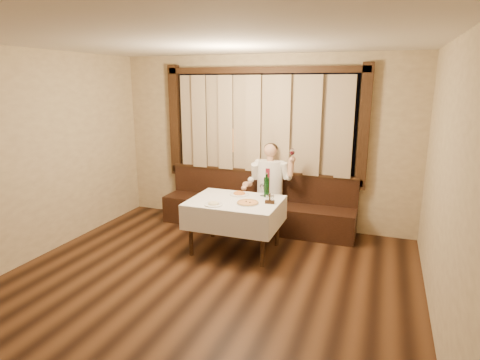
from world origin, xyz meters
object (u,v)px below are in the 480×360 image
(green_bottle, at_px, (266,187))
(seated_man, at_px, (269,181))
(pasta_cream, at_px, (213,203))
(pizza, at_px, (248,203))
(banquette, at_px, (257,209))
(pasta_red, at_px, (239,192))
(dining_table, at_px, (235,207))
(cruet_caddy, at_px, (270,200))

(green_bottle, relative_size, seated_man, 0.25)
(green_bottle, bearing_deg, pasta_cream, -131.65)
(pizza, relative_size, seated_man, 0.22)
(banquette, xyz_separation_m, pasta_red, (-0.04, -0.75, 0.49))
(dining_table, height_order, pasta_red, pasta_red)
(dining_table, distance_m, cruet_caddy, 0.52)
(pizza, bearing_deg, banquette, 101.16)
(cruet_caddy, bearing_deg, banquette, 107.53)
(cruet_caddy, bearing_deg, pizza, -166.12)
(banquette, height_order, pasta_cream, banquette)
(dining_table, xyz_separation_m, pasta_red, (-0.04, 0.27, 0.14))
(dining_table, relative_size, green_bottle, 3.61)
(dining_table, xyz_separation_m, cruet_caddy, (0.50, 0.01, 0.15))
(pizza, height_order, green_bottle, green_bottle)
(seated_man, bearing_deg, pasta_cream, -108.25)
(pasta_cream, height_order, green_bottle, green_bottle)
(pizza, xyz_separation_m, seated_man, (0.00, 1.04, 0.06))
(banquette, distance_m, cruet_caddy, 1.23)
(seated_man, bearing_deg, banquette, 158.09)
(dining_table, xyz_separation_m, pizza, (0.22, -0.10, 0.12))
(banquette, distance_m, pasta_cream, 1.44)
(green_bottle, xyz_separation_m, cruet_caddy, (0.13, -0.29, -0.10))
(pasta_cream, bearing_deg, cruet_caddy, 25.81)
(banquette, distance_m, green_bottle, 1.00)
(pizza, bearing_deg, dining_table, 155.31)
(dining_table, bearing_deg, pizza, -24.69)
(dining_table, distance_m, pasta_red, 0.31)
(dining_table, bearing_deg, pasta_red, 97.76)
(green_bottle, bearing_deg, banquette, 116.97)
(cruet_caddy, bearing_deg, dining_table, 172.81)
(pasta_cream, bearing_deg, seated_man, 71.75)
(banquette, relative_size, seated_man, 2.24)
(pasta_red, height_order, seated_man, seated_man)
(green_bottle, bearing_deg, dining_table, -140.13)
(banquette, relative_size, pizza, 10.25)
(dining_table, bearing_deg, seated_man, 76.56)
(pasta_cream, xyz_separation_m, cruet_caddy, (0.69, 0.33, 0.01))
(pizza, height_order, pasta_cream, pasta_cream)
(pasta_red, xyz_separation_m, seated_man, (0.26, 0.66, 0.03))
(banquette, xyz_separation_m, green_bottle, (0.37, -0.72, 0.60))
(pizza, bearing_deg, seated_man, 89.95)
(pizza, relative_size, pasta_red, 1.09)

